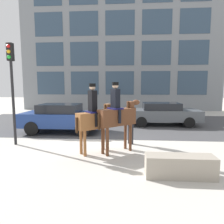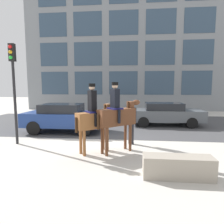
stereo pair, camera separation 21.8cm
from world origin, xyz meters
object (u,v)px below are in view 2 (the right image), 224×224
object	(u,v)px
street_car_near_lane	(64,117)
planter_ledge	(178,167)
mounted_horse_companion	(117,116)
traffic_light	(13,78)
mounted_horse_lead	(95,118)
street_car_far_lane	(165,113)
pedestrian_bystander	(131,120)

from	to	relation	value
street_car_near_lane	planter_ledge	xyz separation A→B (m)	(5.01, -5.22, -0.53)
street_car_near_lane	planter_ledge	world-z (taller)	street_car_near_lane
mounted_horse_companion	traffic_light	xyz separation A→B (m)	(-4.46, 0.68, 1.43)
mounted_horse_lead	street_car_near_lane	world-z (taller)	mounted_horse_lead
mounted_horse_lead	mounted_horse_companion	xyz separation A→B (m)	(0.84, 0.12, 0.09)
street_car_near_lane	mounted_horse_companion	bearing A→B (deg)	-44.87
mounted_horse_companion	street_car_far_lane	bearing A→B (deg)	25.76
traffic_light	planter_ledge	distance (m)	7.28
street_car_far_lane	traffic_light	distance (m)	9.03
street_car_near_lane	street_car_far_lane	xyz separation A→B (m)	(5.89, 2.62, -0.05)
mounted_horse_companion	traffic_light	size ratio (longest dim) A/B	0.62
street_car_near_lane	traffic_light	distance (m)	3.45
mounted_horse_lead	planter_ledge	distance (m)	3.41
traffic_light	mounted_horse_companion	bearing A→B (deg)	-8.67
street_car_near_lane	traffic_light	size ratio (longest dim) A/B	1.00
mounted_horse_companion	street_car_near_lane	size ratio (longest dim) A/B	0.62
mounted_horse_lead	street_car_near_lane	size ratio (longest dim) A/B	0.61
planter_ledge	mounted_horse_companion	bearing A→B (deg)	131.69
planter_ledge	traffic_light	bearing A→B (deg)	156.63
mounted_horse_companion	street_car_near_lane	distance (m)	4.56
pedestrian_bystander	planter_ledge	size ratio (longest dim) A/B	0.96
street_car_near_lane	traffic_light	world-z (taller)	traffic_light
planter_ledge	street_car_near_lane	bearing A→B (deg)	133.84
mounted_horse_lead	pedestrian_bystander	world-z (taller)	mounted_horse_lead
mounted_horse_lead	planter_ledge	size ratio (longest dim) A/B	1.39
mounted_horse_lead	pedestrian_bystander	bearing A→B (deg)	4.09
mounted_horse_companion	street_car_far_lane	distance (m)	6.43
traffic_light	mounted_horse_lead	bearing A→B (deg)	-12.46
street_car_far_lane	traffic_light	xyz separation A→B (m)	(-7.14, -5.13, 2.06)
traffic_light	street_car_far_lane	bearing A→B (deg)	35.73
mounted_horse_lead	traffic_light	xyz separation A→B (m)	(-3.62, 0.80, 1.52)
pedestrian_bystander	planter_ledge	bearing A→B (deg)	69.12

